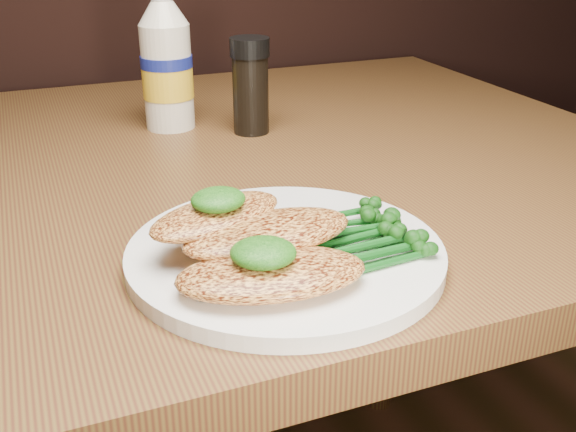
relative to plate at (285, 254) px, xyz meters
name	(u,v)px	position (x,y,z in m)	size (l,w,h in m)	color
plate	(285,254)	(0.00, 0.00, 0.00)	(0.25, 0.25, 0.01)	white
chicken_front	(272,274)	(-0.03, -0.06, 0.02)	(0.14, 0.07, 0.02)	#F5A74E
chicken_mid	(268,233)	(-0.02, -0.01, 0.03)	(0.14, 0.07, 0.02)	#F5A74E
chicken_back	(216,215)	(-0.05, 0.02, 0.03)	(0.12, 0.06, 0.02)	#F5A74E
pesto_front	(263,253)	(-0.04, -0.05, 0.03)	(0.05, 0.04, 0.02)	#083508
pesto_back	(218,200)	(-0.05, 0.02, 0.05)	(0.04, 0.04, 0.02)	#083508
broccolini_bundle	(349,236)	(0.05, -0.02, 0.02)	(0.12, 0.09, 0.02)	#104D16
mayo_bottle	(166,57)	(0.00, 0.39, 0.08)	(0.06, 0.06, 0.18)	white
pepper_grinder	(250,86)	(0.09, 0.33, 0.05)	(0.05, 0.05, 0.12)	black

